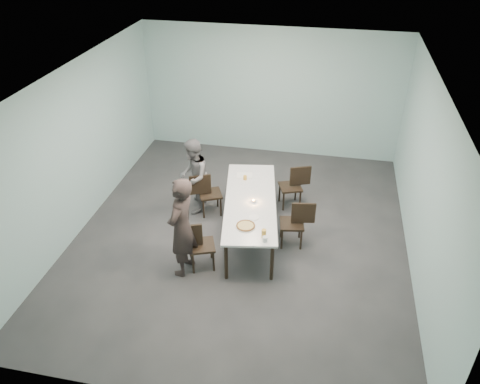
% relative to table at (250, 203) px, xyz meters
% --- Properties ---
extents(ground, '(7.00, 7.00, 0.00)m').
position_rel_table_xyz_m(ground, '(-0.16, -0.06, -0.69)').
color(ground, '#333335').
rests_on(ground, ground).
extents(room_shell, '(6.02, 7.02, 3.01)m').
position_rel_table_xyz_m(room_shell, '(-0.16, -0.06, 1.33)').
color(room_shell, '#9DC5C5').
rests_on(room_shell, ground).
extents(table, '(1.32, 2.71, 0.75)m').
position_rel_table_xyz_m(table, '(0.00, 0.00, 0.00)').
color(table, white).
rests_on(table, ground).
extents(chair_near_left, '(0.65, 0.54, 0.87)m').
position_rel_table_xyz_m(chair_near_left, '(-0.71, -1.06, -0.19)').
color(chair_near_left, black).
rests_on(chair_near_left, ground).
extents(chair_far_left, '(0.65, 0.56, 0.87)m').
position_rel_table_xyz_m(chair_far_left, '(-0.97, 0.51, -0.19)').
color(chair_far_left, black).
rests_on(chair_far_left, ground).
extents(chair_near_right, '(0.64, 0.48, 0.87)m').
position_rel_table_xyz_m(chair_near_right, '(0.85, -0.11, -0.19)').
color(chair_near_right, black).
rests_on(chair_near_right, ground).
extents(chair_far_right, '(0.65, 0.54, 0.87)m').
position_rel_table_xyz_m(chair_far_right, '(0.69, 1.14, -0.19)').
color(chair_far_right, black).
rests_on(chair_far_right, ground).
extents(diner_near, '(0.53, 0.71, 1.77)m').
position_rel_table_xyz_m(diner_near, '(-0.90, -1.20, 0.19)').
color(diner_near, black).
rests_on(diner_near, ground).
extents(diner_far, '(0.67, 0.81, 1.52)m').
position_rel_table_xyz_m(diner_far, '(-1.23, 0.58, 0.07)').
color(diner_far, slate).
rests_on(diner_far, ground).
extents(pizza, '(0.34, 0.34, 0.04)m').
position_rel_table_xyz_m(pizza, '(0.07, -0.80, 0.08)').
color(pizza, white).
rests_on(pizza, table).
extents(side_plate, '(0.18, 0.18, 0.01)m').
position_rel_table_xyz_m(side_plate, '(0.15, -0.52, 0.06)').
color(side_plate, white).
rests_on(side_plate, table).
extents(beer_glass, '(0.08, 0.08, 0.15)m').
position_rel_table_xyz_m(beer_glass, '(0.40, -1.02, 0.13)').
color(beer_glass, gold).
rests_on(beer_glass, table).
extents(water_tumbler, '(0.08, 0.08, 0.09)m').
position_rel_table_xyz_m(water_tumbler, '(0.43, -1.12, 0.10)').
color(water_tumbler, silver).
rests_on(water_tumbler, table).
extents(tealight, '(0.06, 0.06, 0.05)m').
position_rel_table_xyz_m(tealight, '(0.07, -0.06, 0.08)').
color(tealight, silver).
rests_on(tealight, table).
extents(amber_tumbler, '(0.07, 0.07, 0.08)m').
position_rel_table_xyz_m(amber_tumbler, '(-0.23, 0.69, 0.10)').
color(amber_tumbler, gold).
rests_on(amber_tumbler, table).
extents(menu, '(0.33, 0.27, 0.01)m').
position_rel_table_xyz_m(menu, '(-0.27, 0.84, 0.06)').
color(menu, silver).
rests_on(menu, table).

